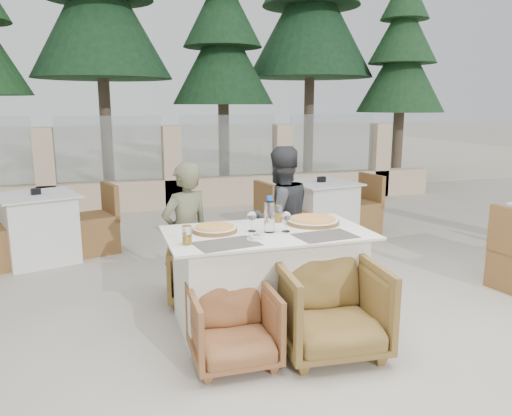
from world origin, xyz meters
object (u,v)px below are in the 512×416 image
object	(u,v)px
olive_dish	(257,237)
armchair_near_left	(233,326)
wine_glass_centre	(252,220)
beer_glass_left	(187,235)
armchair_near_right	(330,307)
armchair_far_left	(201,271)
diner_right	(280,218)
water_bottle	(269,214)
pizza_left	(215,229)
bg_table_a	(39,228)
armchair_far_right	(266,257)
diner_left	(186,235)
bg_table_b	(321,211)
dining_table	(267,278)
pizza_right	(313,220)
beer_glass_right	(278,214)
wine_glass_near	(286,220)

from	to	relation	value
olive_dish	armchair_near_left	size ratio (longest dim) A/B	0.19
wine_glass_centre	armchair_near_left	distance (m)	0.89
beer_glass_left	armchair_near_right	bearing A→B (deg)	-23.97
wine_glass_centre	beer_glass_left	world-z (taller)	wine_glass_centre
armchair_far_left	diner_right	bearing A→B (deg)	-162.46
wine_glass_centre	armchair_near_left	bearing A→B (deg)	-117.98
water_bottle	armchair_near_left	world-z (taller)	water_bottle
pizza_left	bg_table_a	bearing A→B (deg)	124.79
armchair_far_right	diner_right	size ratio (longest dim) A/B	0.47
diner_left	bg_table_b	xyz separation A→B (m)	(2.04, 1.63, -0.25)
water_bottle	dining_table	bearing A→B (deg)	111.52
pizza_right	armchair_far_right	world-z (taller)	pizza_right
armchair_far_right	bg_table_a	distance (m)	2.68
beer_glass_right	pizza_right	bearing A→B (deg)	-27.85
pizza_right	water_bottle	xyz separation A→B (m)	(-0.44, -0.16, 0.12)
armchair_near_left	diner_left	distance (m)	1.19
water_bottle	wine_glass_near	bearing A→B (deg)	-13.14
wine_glass_centre	dining_table	bearing A→B (deg)	-17.58
armchair_near_right	bg_table_b	bearing A→B (deg)	71.35
dining_table	pizza_right	world-z (taller)	pizza_right
olive_dish	armchair_near_left	bearing A→B (deg)	-128.55
dining_table	diner_right	size ratio (longest dim) A/B	1.16
armchair_far_right	armchair_near_left	distance (m)	1.51
armchair_far_left	water_bottle	bearing A→B (deg)	133.88
wine_glass_near	diner_left	bearing A→B (deg)	137.77
bg_table_a	wine_glass_near	bearing A→B (deg)	-66.59
pizza_right	pizza_left	bearing A→B (deg)	-178.31
pizza_right	olive_dish	distance (m)	0.70
dining_table	armchair_near_right	bearing A→B (deg)	-65.43
pizza_right	dining_table	bearing A→B (deg)	-162.67
water_bottle	bg_table_b	xyz separation A→B (m)	(1.47, 2.23, -0.53)
diner_left	beer_glass_left	bearing A→B (deg)	57.74
pizza_right	wine_glass_centre	bearing A→B (deg)	-169.65
beer_glass_right	armchair_near_right	xyz separation A→B (m)	(0.08, -0.87, -0.51)
armchair_far_left	diner_right	size ratio (longest dim) A/B	0.43
wine_glass_near	diner_left	distance (m)	0.96
bg_table_a	bg_table_b	bearing A→B (deg)	-19.72
beer_glass_left	beer_glass_right	size ratio (longest dim) A/B	0.94
dining_table	wine_glass_centre	size ratio (longest dim) A/B	8.70
wine_glass_near	bg_table_b	xyz separation A→B (m)	(1.35, 2.26, -0.48)
olive_dish	bg_table_a	xyz separation A→B (m)	(-1.78, 2.53, -0.41)
diner_right	pizza_right	bearing A→B (deg)	84.94
olive_dish	armchair_far_left	size ratio (longest dim) A/B	0.19
wine_glass_near	diner_right	world-z (taller)	diner_right
beer_glass_right	armchair_near_left	xyz separation A→B (m)	(-0.62, -0.83, -0.57)
pizza_right	beer_glass_right	distance (m)	0.30
olive_dish	wine_glass_near	bearing A→B (deg)	27.48
dining_table	bg_table_b	size ratio (longest dim) A/B	0.98
water_bottle	beer_glass_left	xyz separation A→B (m)	(-0.68, -0.15, -0.08)
bg_table_b	wine_glass_near	bearing A→B (deg)	-130.58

